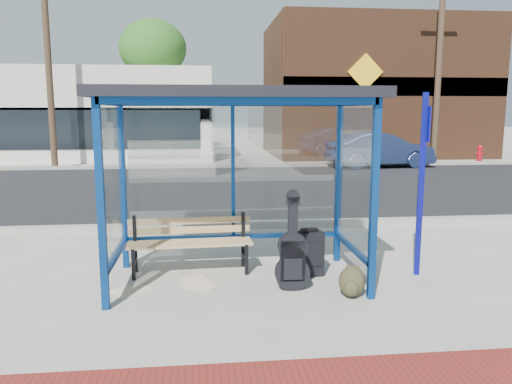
{
  "coord_description": "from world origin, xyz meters",
  "views": [
    {
      "loc": [
        -0.41,
        -6.1,
        2.15
      ],
      "look_at": [
        0.26,
        0.2,
        1.12
      ],
      "focal_mm": 35.0,
      "sensor_mm": 36.0,
      "label": 1
    }
  ],
  "objects": [
    {
      "name": "ground",
      "position": [
        0.0,
        0.0,
        0.0
      ],
      "size": [
        120.0,
        120.0,
        0.0
      ],
      "primitive_type": "plane",
      "color": "#B2ADA0",
      "rests_on": "ground"
    },
    {
      "name": "curb_near",
      "position": [
        0.0,
        2.9,
        0.06
      ],
      "size": [
        60.0,
        0.25,
        0.12
      ],
      "primitive_type": "cube",
      "color": "gray",
      "rests_on": "ground"
    },
    {
      "name": "street_asphalt",
      "position": [
        0.0,
        8.0,
        0.0
      ],
      "size": [
        60.0,
        10.0,
        0.0
      ],
      "primitive_type": "cube",
      "color": "black",
      "rests_on": "ground"
    },
    {
      "name": "curb_far",
      "position": [
        0.0,
        13.1,
        0.06
      ],
      "size": [
        60.0,
        0.25,
        0.12
      ],
      "primitive_type": "cube",
      "color": "gray",
      "rests_on": "ground"
    },
    {
      "name": "far_sidewalk",
      "position": [
        0.0,
        15.0,
        0.0
      ],
      "size": [
        60.0,
        4.0,
        0.01
      ],
      "primitive_type": "cube",
      "color": "#B2ADA0",
      "rests_on": "ground"
    },
    {
      "name": "bus_shelter",
      "position": [
        0.0,
        0.07,
        2.07
      ],
      "size": [
        3.3,
        1.8,
        2.42
      ],
      "color": "navy",
      "rests_on": "ground"
    },
    {
      "name": "storefront_white",
      "position": [
        -9.0,
        17.99,
        2.0
      ],
      "size": [
        18.0,
        6.04,
        4.0
      ],
      "color": "silver",
      "rests_on": "ground"
    },
    {
      "name": "storefront_brown",
      "position": [
        8.0,
        18.49,
        3.2
      ],
      "size": [
        10.0,
        7.08,
        6.4
      ],
      "color": "#59331E",
      "rests_on": "ground"
    },
    {
      "name": "tree_mid",
      "position": [
        -3.0,
        22.0,
        5.45
      ],
      "size": [
        3.6,
        3.6,
        7.03
      ],
      "color": "#4C3826",
      "rests_on": "ground"
    },
    {
      "name": "tree_right",
      "position": [
        12.5,
        22.0,
        5.45
      ],
      "size": [
        3.6,
        3.6,
        7.03
      ],
      "color": "#4C3826",
      "rests_on": "ground"
    },
    {
      "name": "utility_pole_west",
      "position": [
        -6.0,
        13.4,
        4.11
      ],
      "size": [
        1.6,
        0.24,
        8.0
      ],
      "color": "#4C3826",
      "rests_on": "ground"
    },
    {
      "name": "utility_pole_east",
      "position": [
        9.0,
        13.4,
        4.11
      ],
      "size": [
        1.6,
        0.24,
        8.0
      ],
      "color": "#4C3826",
      "rests_on": "ground"
    },
    {
      "name": "bench",
      "position": [
        -0.6,
        0.46,
        0.44
      ],
      "size": [
        1.67,
        0.47,
        0.78
      ],
      "rotation": [
        0.0,
        0.0,
        0.05
      ],
      "color": "black",
      "rests_on": "ground"
    },
    {
      "name": "guitar_bag",
      "position": [
        0.64,
        -0.37,
        0.42
      ],
      "size": [
        0.43,
        0.14,
        1.16
      ],
      "rotation": [
        0.0,
        0.0,
        -0.04
      ],
      "color": "black",
      "rests_on": "ground"
    },
    {
      "name": "suitcase",
      "position": [
        0.96,
        0.15,
        0.3
      ],
      "size": [
        0.39,
        0.27,
        0.64
      ],
      "rotation": [
        0.0,
        0.0,
        0.09
      ],
      "color": "black",
      "rests_on": "ground"
    },
    {
      "name": "backpack",
      "position": [
        1.29,
        -0.68,
        0.17
      ],
      "size": [
        0.36,
        0.34,
        0.37
      ],
      "rotation": [
        0.0,
        0.0,
        -0.34
      ],
      "color": "#312F1B",
      "rests_on": "ground"
    },
    {
      "name": "sign_post",
      "position": [
        2.41,
        0.03,
        1.34
      ],
      "size": [
        0.14,
        0.29,
        2.39
      ],
      "rotation": [
        0.0,
        0.0,
        -0.27
      ],
      "color": "#0C108E",
      "rests_on": "ground"
    },
    {
      "name": "newspaper_a",
      "position": [
        -1.3,
        -0.2,
        0.0
      ],
      "size": [
        0.54,
        0.53,
        0.01
      ],
      "primitive_type": "cube",
      "rotation": [
        0.0,
        0.0,
        0.68
      ],
      "color": "white",
      "rests_on": "ground"
    },
    {
      "name": "newspaper_b",
      "position": [
        -0.51,
        0.06,
        0.0
      ],
      "size": [
        0.44,
        0.48,
        0.01
      ],
      "primitive_type": "cube",
      "rotation": [
        0.0,
        0.0,
        -1.17
      ],
      "color": "white",
      "rests_on": "ground"
    },
    {
      "name": "newspaper_c",
      "position": [
        -0.47,
        -0.13,
        0.0
      ],
      "size": [
        0.51,
        0.49,
        0.01
      ],
      "primitive_type": "cube",
      "rotation": [
        0.0,
        0.0,
        2.53
      ],
      "color": "white",
      "rests_on": "ground"
    },
    {
      "name": "parked_car",
      "position": [
        6.4,
        12.55,
        0.67
      ],
      "size": [
        4.2,
        1.88,
        1.34
      ],
      "primitive_type": "imported",
      "rotation": [
        0.0,
        0.0,
        1.69
      ],
      "color": "#1B274C",
      "rests_on": "ground"
    },
    {
      "name": "fire_hydrant",
      "position": [
        11.06,
        13.52,
        0.42
      ],
      "size": [
        0.35,
        0.23,
        0.77
      ],
      "rotation": [
        0.0,
        0.0,
        0.32
      ],
      "color": "#B30C17",
      "rests_on": "ground"
    }
  ]
}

